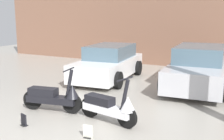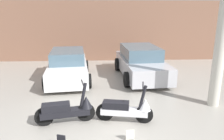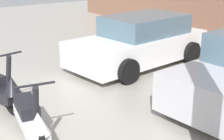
{
  "view_description": "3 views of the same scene",
  "coord_description": "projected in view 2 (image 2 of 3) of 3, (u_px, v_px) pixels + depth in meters",
  "views": [
    {
      "loc": [
        3.69,
        -4.52,
        2.37
      ],
      "look_at": [
        0.04,
        2.37,
        0.84
      ],
      "focal_mm": 45.0,
      "sensor_mm": 36.0,
      "label": 1
    },
    {
      "loc": [
        0.22,
        -4.65,
        2.95
      ],
      "look_at": [
        0.57,
        2.84,
        0.88
      ],
      "focal_mm": 35.0,
      "sensor_mm": 36.0,
      "label": 2
    },
    {
      "loc": [
        5.31,
        -0.98,
        2.67
      ],
      "look_at": [
        0.55,
        2.4,
        0.75
      ],
      "focal_mm": 55.0,
      "sensor_mm": 36.0,
      "label": 3
    }
  ],
  "objects": [
    {
      "name": "wall_back",
      "position": [
        98.0,
        31.0,
        12.76
      ],
      "size": [
        19.6,
        0.12,
        3.48
      ],
      "primitive_type": "cube",
      "color": "#845B47",
      "rests_on": "ground_plane"
    },
    {
      "name": "car_rear_left",
      "position": [
        68.0,
        66.0,
        9.43
      ],
      "size": [
        2.13,
        3.9,
        1.27
      ],
      "rotation": [
        0.0,
        0.0,
        -1.46
      ],
      "color": "white",
      "rests_on": "ground_plane"
    },
    {
      "name": "support_column_side",
      "position": [
        220.0,
        52.0,
        6.57
      ],
      "size": [
        0.34,
        0.34,
        3.48
      ],
      "primitive_type": "cylinder",
      "color": "beige",
      "rests_on": "ground_plane"
    },
    {
      "name": "scooter_front_right",
      "position": [
        127.0,
        109.0,
        5.87
      ],
      "size": [
        1.54,
        0.62,
        1.08
      ],
      "rotation": [
        0.0,
        0.0,
        -0.18
      ],
      "color": "black",
      "rests_on": "ground_plane"
    },
    {
      "name": "placard_near_right_scooter",
      "position": [
        130.0,
        136.0,
        5.09
      ],
      "size": [
        0.2,
        0.14,
        0.26
      ],
      "rotation": [
        0.0,
        0.0,
        0.1
      ],
      "color": "black",
      "rests_on": "ground_plane"
    },
    {
      "name": "car_rear_center",
      "position": [
        141.0,
        62.0,
        9.86
      ],
      "size": [
        2.21,
        4.17,
        1.37
      ],
      "rotation": [
        0.0,
        0.0,
        -1.49
      ],
      "color": "#B7B7BC",
      "rests_on": "ground_plane"
    },
    {
      "name": "ground_plane",
      "position": [
        94.0,
        137.0,
        5.25
      ],
      "size": [
        28.0,
        28.0,
        0.0
      ],
      "primitive_type": "plane",
      "color": "#9E998E"
    },
    {
      "name": "scooter_front_left",
      "position": [
        68.0,
        109.0,
        5.81
      ],
      "size": [
        1.58,
        0.65,
        1.11
      ],
      "rotation": [
        0.0,
        0.0,
        0.2
      ],
      "color": "black",
      "rests_on": "ground_plane"
    }
  ]
}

